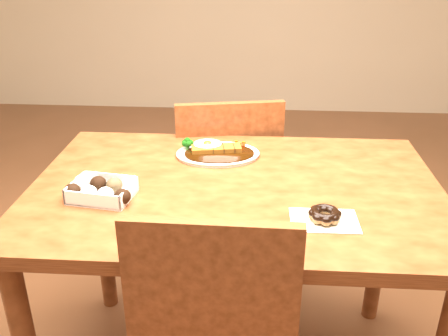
# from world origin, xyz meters

# --- Properties ---
(table) EXTENTS (1.20, 0.80, 0.75)m
(table) POSITION_xyz_m (0.00, 0.00, 0.65)
(table) COLOR #4F240F
(table) RESTS_ON ground
(chair_far) EXTENTS (0.49, 0.49, 0.87)m
(chair_far) POSITION_xyz_m (-0.06, 0.54, 0.48)
(chair_far) COLOR #4F240F
(chair_far) RESTS_ON ground
(katsu_curry_plate) EXTENTS (0.29, 0.22, 0.05)m
(katsu_curry_plate) POSITION_xyz_m (-0.07, 0.21, 0.76)
(katsu_curry_plate) COLOR white
(katsu_curry_plate) RESTS_ON table
(donut_box) EXTENTS (0.19, 0.15, 0.05)m
(donut_box) POSITION_xyz_m (-0.37, -0.10, 0.77)
(donut_box) COLOR white
(donut_box) RESTS_ON table
(pon_de_ring) EXTENTS (0.17, 0.12, 0.03)m
(pon_de_ring) POSITION_xyz_m (0.24, -0.19, 0.77)
(pon_de_ring) COLOR silver
(pon_de_ring) RESTS_ON table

